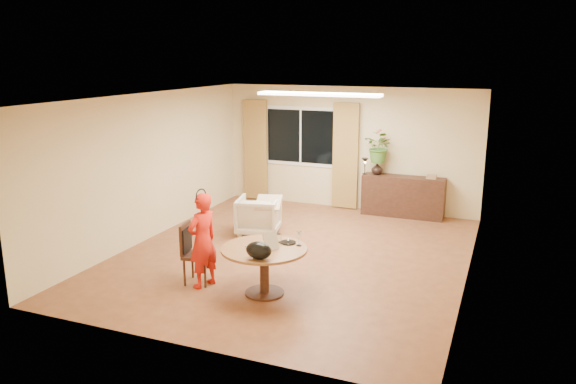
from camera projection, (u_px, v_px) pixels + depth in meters
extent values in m
plane|color=brown|center=(294.00, 255.00, 9.31)|extent=(6.50, 6.50, 0.00)
plane|color=white|center=(294.00, 97.00, 8.70)|extent=(6.50, 6.50, 0.00)
plane|color=#CEBC86|center=(349.00, 148.00, 11.93)|extent=(5.50, 0.00, 5.50)
plane|color=#CEBC86|center=(150.00, 166.00, 10.00)|extent=(0.00, 6.50, 6.50)
plane|color=#CEBC86|center=(473.00, 194.00, 8.01)|extent=(0.00, 6.50, 6.50)
cube|color=white|center=(301.00, 136.00, 12.27)|extent=(1.70, 0.02, 1.30)
cube|color=black|center=(300.00, 136.00, 12.26)|extent=(1.55, 0.01, 1.15)
cube|color=white|center=(300.00, 136.00, 12.26)|extent=(0.04, 0.01, 1.15)
cube|color=brown|center=(256.00, 150.00, 12.66)|extent=(0.55, 0.08, 2.25)
cube|color=brown|center=(346.00, 156.00, 11.90)|extent=(0.55, 0.08, 2.25)
cube|color=white|center=(319.00, 94.00, 9.79)|extent=(2.20, 0.35, 0.05)
cylinder|color=brown|center=(264.00, 249.00, 7.65)|extent=(1.18, 1.18, 0.04)
cylinder|color=black|center=(264.00, 272.00, 7.73)|extent=(0.13, 0.13, 0.64)
cylinder|color=black|center=(265.00, 293.00, 7.80)|extent=(0.55, 0.55, 0.03)
imported|color=red|center=(203.00, 240.00, 7.91)|extent=(0.58, 0.47, 1.37)
imported|color=beige|center=(259.00, 215.00, 10.35)|extent=(0.90, 0.91, 0.70)
cube|color=black|center=(403.00, 196.00, 11.48)|extent=(1.66, 0.41, 0.83)
imported|color=black|center=(377.00, 169.00, 11.56)|extent=(0.25, 0.25, 0.25)
imported|color=#296B28|center=(380.00, 147.00, 11.43)|extent=(0.73, 0.68, 0.66)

